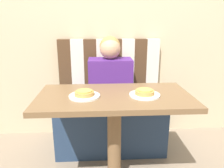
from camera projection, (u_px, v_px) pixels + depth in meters
The scene contains 9 objects.
wall_back at pixel (109, 13), 2.18m from camera, with size 7.00×0.05×2.60m.
booth_seat at pixel (110, 123), 2.17m from camera, with size 1.02×0.53×0.48m.
booth_backrest at pixel (109, 67), 2.24m from camera, with size 1.02×0.07×0.57m.
dining_table at pixel (114, 110), 1.52m from camera, with size 1.05×0.55×0.73m.
person at pixel (110, 72), 2.03m from camera, with size 0.40×0.24×0.61m.
plate_left at pixel (84, 96), 1.45m from camera, with size 0.21×0.21×0.01m.
plate_right at pixel (145, 95), 1.47m from camera, with size 0.21×0.21×0.01m.
pizza_left at pixel (84, 93), 1.44m from camera, with size 0.13×0.13×0.03m.
pizza_right at pixel (145, 92), 1.47m from camera, with size 0.13×0.13×0.03m.
Camera 1 is at (-0.10, -1.41, 1.22)m, focal length 35.00 mm.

